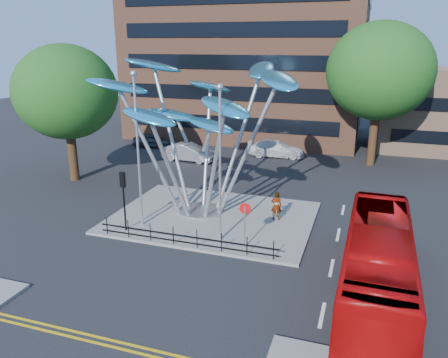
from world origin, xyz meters
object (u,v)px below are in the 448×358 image
(street_lamp_left, at_px, (137,137))
(parked_car_right, at_px, (277,149))
(tree_right, at_px, (380,71))
(traffic_light_island, at_px, (123,189))
(no_entry_sign_island, at_px, (245,218))
(pedestrian, at_px, (276,206))
(parked_car_mid, at_px, (189,152))
(red_bus, at_px, (377,263))
(parked_car_left, at_px, (153,140))
(street_lamp_right, at_px, (220,151))
(tree_left, at_px, (66,92))
(leaf_sculpture, at_px, (199,104))

(street_lamp_left, height_order, parked_car_right, street_lamp_left)
(tree_right, xyz_separation_m, traffic_light_island, (-13.00, -19.50, -5.42))
(street_lamp_left, distance_m, no_entry_sign_island, 7.47)
(pedestrian, bearing_deg, parked_car_mid, -54.28)
(traffic_light_island, bearing_deg, parked_car_right, 77.06)
(red_bus, distance_m, parked_car_left, 30.94)
(traffic_light_island, relative_size, red_bus, 0.30)
(tree_right, height_order, street_lamp_right, tree_right)
(tree_left, distance_m, leaf_sculpture, 12.38)
(leaf_sculpture, xyz_separation_m, traffic_light_island, (-2.93, -4.18, -4.26))
(tree_right, height_order, leaf_sculpture, tree_right)
(pedestrian, bearing_deg, no_entry_sign_island, 72.60)
(traffic_light_island, bearing_deg, parked_car_mid, 99.92)
(parked_car_mid, bearing_deg, no_entry_sign_island, -145.20)
(tree_right, distance_m, parked_car_mid, 17.74)
(red_bus, height_order, parked_car_left, red_bus)
(pedestrian, bearing_deg, traffic_light_island, 21.53)
(tree_right, bearing_deg, parked_car_mid, -166.16)
(street_lamp_right, height_order, pedestrian, street_lamp_right)
(pedestrian, bearing_deg, tree_right, -115.79)
(street_lamp_left, bearing_deg, pedestrian, 23.83)
(leaf_sculpture, height_order, street_lamp_right, leaf_sculpture)
(no_entry_sign_island, bearing_deg, traffic_light_island, -179.87)
(street_lamp_right, bearing_deg, traffic_light_island, -174.81)
(tree_left, relative_size, pedestrian, 5.88)
(parked_car_left, bearing_deg, street_lamp_right, -152.25)
(tree_right, bearing_deg, parked_car_right, 178.58)
(street_lamp_left, xyz_separation_m, no_entry_sign_island, (6.50, -0.98, -3.54))
(parked_car_right, bearing_deg, street_lamp_left, 163.93)
(street_lamp_left, height_order, street_lamp_right, street_lamp_left)
(parked_car_mid, bearing_deg, leaf_sculpture, -150.81)
(leaf_sculpture, distance_m, street_lamp_right, 4.83)
(street_lamp_right, height_order, no_entry_sign_island, street_lamp_right)
(tree_left, relative_size, parked_car_right, 1.97)
(street_lamp_left, relative_size, no_entry_sign_island, 3.59)
(street_lamp_left, relative_size, pedestrian, 5.02)
(tree_right, xyz_separation_m, tree_left, (-22.00, -12.00, -1.24))
(no_entry_sign_island, distance_m, pedestrian, 4.34)
(no_entry_sign_island, bearing_deg, street_lamp_left, 171.39)
(red_bus, relative_size, parked_car_left, 2.72)
(tree_left, distance_m, parked_car_right, 19.20)
(street_lamp_right, bearing_deg, leaf_sculpture, 124.91)
(tree_left, bearing_deg, street_lamp_left, -34.38)
(street_lamp_right, relative_size, pedestrian, 4.73)
(leaf_sculpture, relative_size, parked_car_left, 3.06)
(no_entry_sign_island, relative_size, parked_car_right, 0.47)
(tree_left, height_order, street_lamp_left, tree_left)
(street_lamp_right, bearing_deg, no_entry_sign_island, -17.87)
(tree_left, height_order, street_lamp_right, tree_left)
(tree_right, xyz_separation_m, parked_car_mid, (-15.73, -3.87, -7.23))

